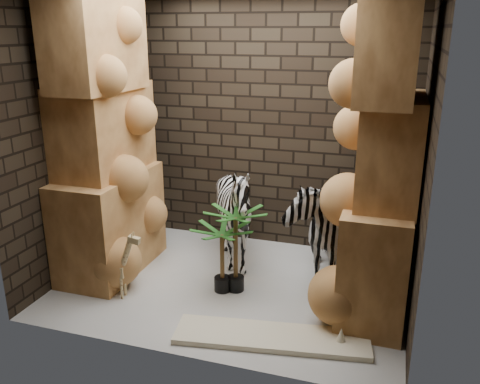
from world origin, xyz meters
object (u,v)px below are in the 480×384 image
(giraffe_toy, at_px, (113,263))
(palm_back, at_px, (222,259))
(surfboard, at_px, (271,337))
(zebra_right, at_px, (316,214))
(palm_front, at_px, (236,250))
(zebra_left, at_px, (235,219))

(giraffe_toy, xyz_separation_m, palm_back, (0.99, 0.43, -0.01))
(palm_back, relative_size, surfboard, 0.43)
(palm_back, xyz_separation_m, surfboard, (0.69, -0.68, -0.33))
(surfboard, bearing_deg, zebra_right, 74.71)
(palm_front, distance_m, palm_back, 0.16)
(zebra_right, distance_m, palm_front, 0.93)
(zebra_right, height_order, palm_front, zebra_right)
(giraffe_toy, distance_m, palm_front, 1.22)
(palm_front, bearing_deg, palm_back, -157.20)
(zebra_left, bearing_deg, palm_back, -67.96)
(zebra_left, distance_m, surfboard, 1.57)
(zebra_left, distance_m, giraffe_toy, 1.40)
(zebra_left, bearing_deg, giraffe_toy, -115.77)
(palm_back, bearing_deg, palm_front, 22.80)
(zebra_right, relative_size, palm_back, 2.00)
(surfboard, bearing_deg, palm_front, 118.62)
(palm_back, bearing_deg, surfboard, -44.57)
(palm_front, bearing_deg, zebra_right, 37.16)
(palm_front, bearing_deg, surfboard, -52.43)
(giraffe_toy, distance_m, surfboard, 1.74)
(zebra_left, relative_size, giraffe_toy, 1.72)
(zebra_left, relative_size, palm_back, 1.75)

